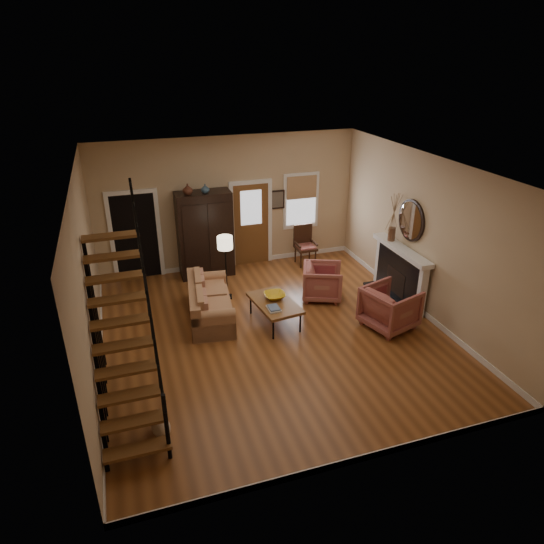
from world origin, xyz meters
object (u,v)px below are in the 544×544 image
object	(u,v)px
floor_lamp	(226,268)
side_chair	(306,246)
armchair_right	(322,282)
armoire	(205,234)
armchair_left	(390,308)
coffee_table	(275,312)
sofa	(210,302)

from	to	relation	value
floor_lamp	side_chair	bearing A→B (deg)	26.59
armchair_right	armoire	bearing A→B (deg)	69.90
side_chair	armchair_left	bearing A→B (deg)	-82.60
coffee_table	floor_lamp	size ratio (longest dim) A/B	0.86
sofa	side_chair	world-z (taller)	side_chair
coffee_table	floor_lamp	xyz separation A→B (m)	(-0.67, 1.38, 0.49)
sofa	armchair_right	distance (m)	2.57
armchair_left	floor_lamp	distance (m)	3.61
armchair_right	floor_lamp	size ratio (longest dim) A/B	0.59
armoire	sofa	xyz separation A→B (m)	(-0.35, -2.13, -0.68)
sofa	side_chair	bearing A→B (deg)	41.01
coffee_table	side_chair	distance (m)	3.09
armoire	armchair_right	size ratio (longest dim) A/B	2.43
armoire	floor_lamp	xyz separation A→B (m)	(0.18, -1.39, -0.31)
side_chair	armoire	bearing A→B (deg)	175.52
sofa	floor_lamp	world-z (taller)	floor_lamp
sofa	armchair_right	xyz separation A→B (m)	(2.57, 0.08, 0.03)
sofa	floor_lamp	size ratio (longest dim) A/B	1.33
sofa	coffee_table	distance (m)	1.36
coffee_table	armchair_left	size ratio (longest dim) A/B	1.33
side_chair	sofa	bearing A→B (deg)	-146.30
sofa	floor_lamp	distance (m)	0.99
floor_lamp	coffee_table	bearing A→B (deg)	-63.96
armchair_right	side_chair	xyz separation A→B (m)	(0.33, 1.85, 0.12)
armoire	armchair_left	bearing A→B (deg)	-50.45
coffee_table	side_chair	xyz separation A→B (m)	(1.70, 2.56, 0.27)
sofa	armchair_right	bearing A→B (deg)	9.08
sofa	coffee_table	xyz separation A→B (m)	(1.20, -0.63, -0.12)
armchair_right	sofa	bearing A→B (deg)	114.51
armchair_right	floor_lamp	xyz separation A→B (m)	(-2.04, 0.67, 0.34)
armchair_left	side_chair	distance (m)	3.46
armchair_left	armchair_right	world-z (taller)	armchair_left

